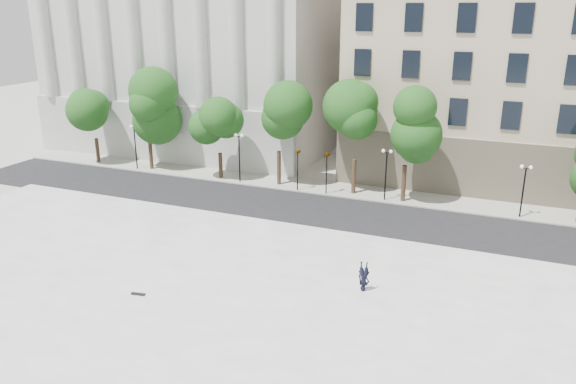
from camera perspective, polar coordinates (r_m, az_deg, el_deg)
name	(u,v)px	position (r m, az deg, el deg)	size (l,w,h in m)	color
ground	(144,318)	(30.24, -14.46, -12.25)	(160.00, 160.00, 0.00)	#A7A59D
plaza	(176,288)	(32.25, -11.31, -9.52)	(44.00, 22.00, 0.45)	white
street	(281,207)	(44.44, -0.68, -1.55)	(60.00, 8.00, 0.02)	black
far_sidewalk	(308,185)	(49.71, 2.03, 0.67)	(60.00, 4.00, 0.12)	#A8A59B
building_west	(215,27)	(67.87, -7.41, 16.26)	(31.50, 27.65, 25.60)	beige
building_east	(567,52)	(59.61, 26.48, 12.64)	(36.00, 26.15, 23.00)	#C7B398
traffic_light_west	(298,150)	(47.31, 0.99, 4.32)	(0.74, 1.73, 4.18)	black
traffic_light_east	(327,152)	(46.45, 3.98, 4.07)	(1.04, 1.79, 4.22)	black
person_lying	(363,287)	(31.05, 7.67, -9.51)	(0.61, 0.40, 1.67)	black
skateboard	(138,294)	(31.49, -14.99, -9.98)	(0.78, 0.20, 0.08)	black
street_trees	(280,127)	(48.46, -0.80, 6.63)	(48.02, 4.40, 7.90)	#382619
lamp_posts	(304,157)	(47.58, 1.66, 3.55)	(35.61, 0.28, 4.52)	black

